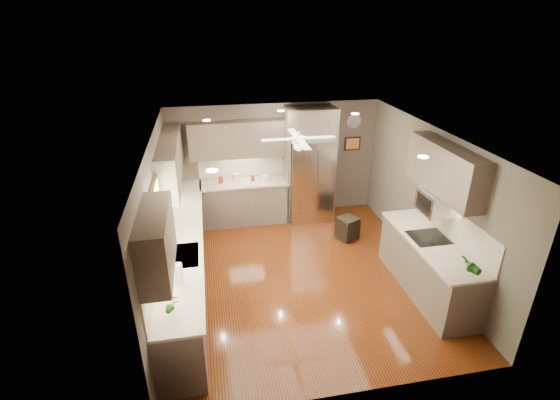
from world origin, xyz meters
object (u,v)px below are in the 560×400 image
object	(u,v)px
canister_d	(253,178)
paper_towel	(178,273)
canister_c	(236,178)
bowl	(266,179)
refrigerator	(310,167)
soap_bottle	(171,242)
potted_plant_right	(469,266)
canister_b	(234,178)
canister_a	(221,179)
potted_plant_left	(173,303)
microwave	(435,202)
stool	(348,228)

from	to	relation	value
canister_d	paper_towel	xyz separation A→B (m)	(-1.41, -3.38, 0.08)
canister_c	bowl	bearing A→B (deg)	-4.20
refrigerator	bowl	bearing A→B (deg)	179.44
canister_c	bowl	world-z (taller)	canister_c
soap_bottle	potted_plant_right	size ratio (longest dim) A/B	0.53
canister_b	canister_d	world-z (taller)	canister_b
canister_c	potted_plant_right	size ratio (longest dim) A/B	0.58
canister_a	canister_d	bearing A→B (deg)	0.89
canister_d	potted_plant_left	world-z (taller)	potted_plant_left
refrigerator	microwave	xyz separation A→B (m)	(1.33, -2.71, 0.29)
canister_a	canister_d	world-z (taller)	canister_a
potted_plant_right	microwave	bearing A→B (deg)	83.84
refrigerator	paper_towel	size ratio (longest dim) A/B	8.27
canister_b	soap_bottle	bearing A→B (deg)	-115.35
stool	canister_c	bearing A→B (deg)	150.76
microwave	canister_d	bearing A→B (deg)	132.71
potted_plant_right	bowl	xyz separation A→B (m)	(-2.14, 3.92, -0.14)
soap_bottle	paper_towel	size ratio (longest dim) A/B	0.61
canister_a	stool	xyz separation A→B (m)	(2.43, -1.17, -0.78)
canister_d	bowl	xyz separation A→B (m)	(0.28, -0.05, -0.03)
canister_c	canister_b	bearing A→B (deg)	135.30
stool	refrigerator	bearing A→B (deg)	115.24
canister_d	potted_plant_right	world-z (taller)	potted_plant_right
canister_b	canister_c	xyz separation A→B (m)	(0.04, -0.04, 0.02)
canister_a	microwave	bearing A→B (deg)	-40.50
potted_plant_left	potted_plant_right	distance (m)	3.86
potted_plant_right	bowl	size ratio (longest dim) A/B	1.52
canister_b	potted_plant_left	bearing A→B (deg)	-104.61
canister_c	microwave	bearing A→B (deg)	-43.65
canister_b	potted_plant_left	xyz separation A→B (m)	(-1.05, -4.04, 0.09)
canister_a	stool	distance (m)	2.80
canister_a	stool	size ratio (longest dim) A/B	0.31
refrigerator	soap_bottle	bearing A→B (deg)	-139.49
canister_a	bowl	bearing A→B (deg)	-2.27
canister_c	potted_plant_left	xyz separation A→B (m)	(-1.09, -4.00, 0.07)
canister_a	stool	world-z (taller)	canister_a
canister_a	refrigerator	size ratio (longest dim) A/B	0.06
potted_plant_left	potted_plant_right	size ratio (longest dim) A/B	0.95
canister_d	soap_bottle	distance (m)	2.89
potted_plant_right	canister_a	bearing A→B (deg)	128.07
potted_plant_right	soap_bottle	bearing A→B (deg)	159.02
potted_plant_right	stool	bearing A→B (deg)	103.50
bowl	stool	size ratio (longest dim) A/B	0.47
bowl	potted_plant_left	bearing A→B (deg)	-113.52
canister_a	potted_plant_right	distance (m)	5.02
microwave	paper_towel	xyz separation A→B (m)	(-3.96, -0.62, -0.40)
potted_plant_left	stool	size ratio (longest dim) A/B	0.68
canister_b	refrigerator	distance (m)	1.62
bowl	potted_plant_right	bearing A→B (deg)	-61.33
canister_a	refrigerator	bearing A→B (deg)	-1.42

